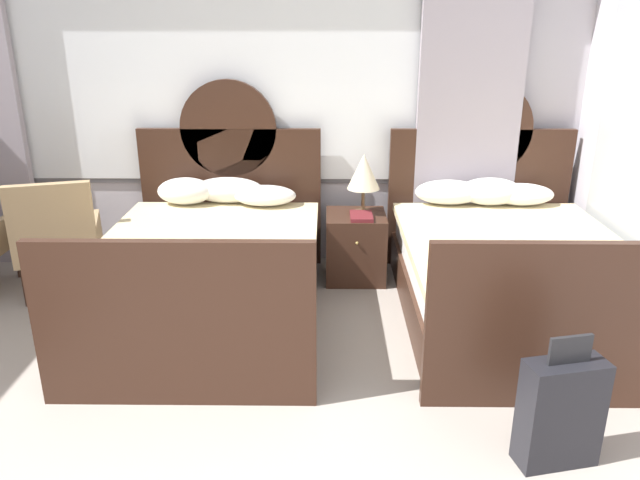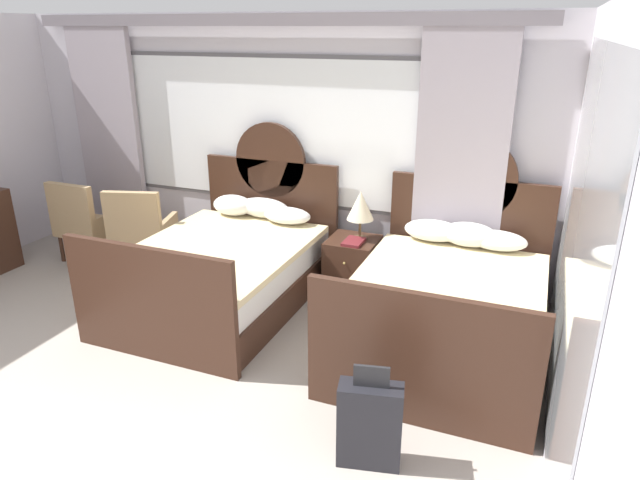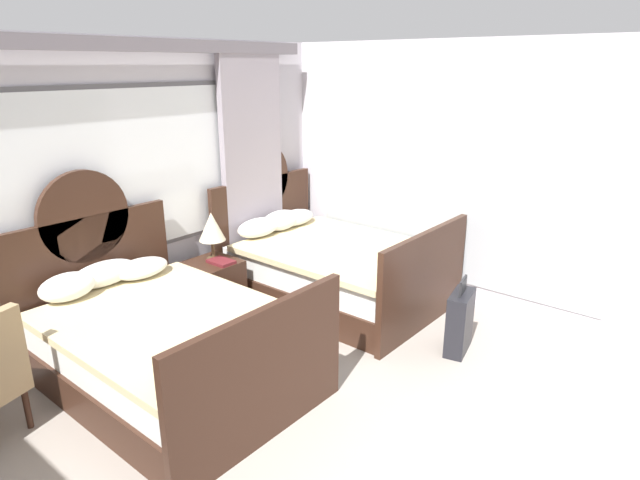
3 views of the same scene
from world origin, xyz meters
The scene contains 8 objects.
wall_back_window centered at (0.00, 4.08, 1.41)m, with size 6.12×0.22×2.70m.
bed_near_window centered at (0.08, 2.95, 0.36)m, with size 1.55×2.22×1.61m.
bed_near_mirror centered at (2.22, 2.95, 0.36)m, with size 1.55×2.22×1.61m.
nightstand_between_beds centered at (1.15, 3.63, 0.28)m, with size 0.49×0.51×0.56m.
table_lamp_on_nightstand centered at (1.21, 3.67, 0.91)m, with size 0.27×0.27×0.50m.
book_on_nightstand centered at (1.19, 3.53, 0.58)m, with size 0.18×0.26×0.03m.
armchair_by_window_left centered at (-1.18, 3.28, 0.48)m, with size 0.75×0.75×0.95m.
suitcase_on_floor centered at (2.04, 1.34, 0.28)m, with size 0.42×0.25×0.70m.
Camera 1 is at (0.91, -1.15, 2.07)m, focal length 34.23 mm.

